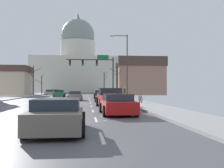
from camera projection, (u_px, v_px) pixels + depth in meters
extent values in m
cube|color=#4F4F55|center=(60.00, 102.00, 32.69)|extent=(14.00, 180.00, 0.06)
cube|color=yellow|center=(59.00, 102.00, 32.68)|extent=(0.10, 176.40, 0.00)
cube|color=yellow|center=(61.00, 102.00, 32.70)|extent=(0.10, 176.40, 0.00)
cube|color=silver|center=(102.00, 138.00, 9.05)|extent=(0.12, 2.20, 0.00)
cube|color=silver|center=(96.00, 119.00, 14.22)|extent=(0.12, 2.20, 0.00)
cube|color=silver|center=(93.00, 111.00, 19.40)|extent=(0.12, 2.20, 0.00)
cube|color=silver|center=(91.00, 106.00, 24.57)|extent=(0.12, 2.20, 0.00)
cube|color=silver|center=(90.00, 103.00, 29.75)|extent=(0.12, 2.20, 0.00)
cube|color=silver|center=(90.00, 101.00, 34.92)|extent=(0.12, 2.20, 0.00)
cube|color=silver|center=(89.00, 99.00, 40.10)|extent=(0.12, 2.20, 0.00)
cube|color=silver|center=(89.00, 98.00, 45.27)|extent=(0.12, 2.20, 0.00)
cube|color=silver|center=(88.00, 97.00, 50.45)|extent=(0.12, 2.20, 0.00)
cube|color=silver|center=(88.00, 96.00, 55.62)|extent=(0.12, 2.20, 0.00)
cube|color=silver|center=(88.00, 95.00, 60.80)|extent=(0.12, 2.20, 0.00)
cube|color=silver|center=(88.00, 95.00, 65.97)|extent=(0.12, 2.20, 0.00)
cube|color=silver|center=(87.00, 94.00, 71.15)|extent=(0.12, 2.20, 0.00)
cube|color=silver|center=(87.00, 94.00, 76.32)|extent=(0.12, 2.20, 0.00)
cube|color=silver|center=(87.00, 93.00, 81.50)|extent=(0.12, 2.20, 0.00)
cube|color=silver|center=(87.00, 93.00, 86.67)|extent=(0.12, 2.20, 0.00)
cube|color=silver|center=(87.00, 93.00, 91.85)|extent=(0.12, 2.20, 0.00)
cube|color=silver|center=(87.00, 93.00, 97.02)|extent=(0.12, 2.20, 0.00)
cube|color=silver|center=(11.00, 107.00, 23.89)|extent=(0.12, 2.20, 0.00)
cube|color=silver|center=(24.00, 103.00, 29.07)|extent=(0.12, 2.20, 0.00)
cube|color=silver|center=(33.00, 101.00, 34.24)|extent=(0.12, 2.20, 0.00)
cube|color=silver|center=(40.00, 99.00, 39.42)|extent=(0.12, 2.20, 0.00)
cube|color=silver|center=(45.00, 98.00, 44.59)|extent=(0.12, 2.20, 0.00)
cube|color=silver|center=(50.00, 97.00, 49.77)|extent=(0.12, 2.20, 0.00)
cube|color=silver|center=(53.00, 96.00, 54.94)|extent=(0.12, 2.20, 0.00)
cube|color=silver|center=(56.00, 95.00, 60.12)|extent=(0.12, 2.20, 0.00)
cube|color=silver|center=(58.00, 95.00, 65.29)|extent=(0.12, 2.20, 0.00)
cube|color=silver|center=(60.00, 94.00, 70.47)|extent=(0.12, 2.20, 0.00)
cube|color=silver|center=(62.00, 94.00, 75.64)|extent=(0.12, 2.20, 0.00)
cube|color=silver|center=(63.00, 93.00, 80.82)|extent=(0.12, 2.20, 0.00)
cube|color=silver|center=(65.00, 93.00, 85.99)|extent=(0.12, 2.20, 0.00)
cube|color=silver|center=(66.00, 93.00, 91.17)|extent=(0.12, 2.20, 0.00)
cube|color=silver|center=(67.00, 93.00, 96.34)|extent=(0.12, 2.20, 0.00)
cube|color=#999999|center=(131.00, 101.00, 33.52)|extent=(3.00, 180.00, 0.14)
cylinder|color=#28282D|center=(113.00, 77.00, 45.98)|extent=(0.22, 0.22, 6.61)
cylinder|color=#28282D|center=(90.00, 60.00, 45.64)|extent=(7.80, 0.16, 0.16)
cube|color=black|center=(97.00, 63.00, 45.75)|extent=(0.32, 0.28, 0.92)
sphere|color=#330504|center=(97.00, 61.00, 45.59)|extent=(0.22, 0.22, 0.22)
sphere|color=#332B05|center=(97.00, 63.00, 45.59)|extent=(0.22, 0.22, 0.22)
sphere|color=#19CC47|center=(97.00, 65.00, 45.58)|extent=(0.22, 0.22, 0.22)
cube|color=black|center=(83.00, 63.00, 45.52)|extent=(0.32, 0.28, 0.92)
sphere|color=#330504|center=(83.00, 61.00, 45.36)|extent=(0.22, 0.22, 0.22)
sphere|color=#332B05|center=(83.00, 63.00, 45.36)|extent=(0.22, 0.22, 0.22)
sphere|color=#19CC47|center=(83.00, 65.00, 45.36)|extent=(0.22, 0.22, 0.22)
cube|color=black|center=(70.00, 63.00, 45.31)|extent=(0.32, 0.28, 0.92)
sphere|color=#330504|center=(70.00, 61.00, 45.16)|extent=(0.22, 0.22, 0.22)
sphere|color=#332B05|center=(70.00, 63.00, 45.15)|extent=(0.22, 0.22, 0.22)
sphere|color=#19CC47|center=(70.00, 64.00, 45.15)|extent=(0.22, 0.22, 0.22)
cube|color=#146033|center=(103.00, 57.00, 45.88)|extent=(1.90, 0.06, 0.70)
cylinder|color=#333338|center=(127.00, 67.00, 34.49)|extent=(0.14, 0.14, 8.21)
cylinder|color=#333338|center=(119.00, 36.00, 34.45)|extent=(1.95, 0.09, 0.09)
cube|color=#B2B2AD|center=(112.00, 36.00, 34.35)|extent=(0.56, 0.24, 0.16)
cube|color=beige|center=(78.00, 75.00, 108.08)|extent=(34.27, 20.39, 13.30)
cylinder|color=beige|center=(78.00, 50.00, 108.22)|extent=(13.66, 13.66, 6.69)
sphere|color=gray|center=(78.00, 36.00, 108.30)|extent=(13.13, 13.13, 13.13)
cone|color=gray|center=(78.00, 16.00, 108.41)|extent=(1.80, 1.80, 2.40)
cube|color=black|center=(100.00, 95.00, 42.67)|extent=(1.98, 4.40, 0.65)
cube|color=#232D38|center=(100.00, 92.00, 42.49)|extent=(1.68, 2.12, 0.46)
cylinder|color=black|center=(94.00, 96.00, 43.96)|extent=(0.24, 0.65, 0.64)
cylinder|color=black|center=(106.00, 96.00, 44.07)|extent=(0.24, 0.65, 0.64)
cylinder|color=black|center=(94.00, 97.00, 41.27)|extent=(0.24, 0.65, 0.64)
cylinder|color=black|center=(107.00, 97.00, 41.39)|extent=(0.24, 0.65, 0.64)
cube|color=#6B6056|center=(75.00, 96.00, 36.57)|extent=(1.83, 4.53, 0.67)
cube|color=#232D38|center=(75.00, 93.00, 36.36)|extent=(1.56, 2.08, 0.38)
cylinder|color=black|center=(69.00, 97.00, 37.84)|extent=(0.24, 0.65, 0.64)
cylinder|color=black|center=(81.00, 97.00, 38.05)|extent=(0.24, 0.65, 0.64)
cylinder|color=black|center=(68.00, 98.00, 35.08)|extent=(0.24, 0.65, 0.64)
cylinder|color=black|center=(82.00, 98.00, 35.30)|extent=(0.24, 0.65, 0.64)
cube|color=#B71414|center=(105.00, 99.00, 29.96)|extent=(1.94, 4.61, 0.57)
cube|color=#232D38|center=(105.00, 95.00, 29.61)|extent=(1.65, 2.02, 0.38)
cylinder|color=black|center=(96.00, 99.00, 31.25)|extent=(0.24, 0.65, 0.64)
cylinder|color=black|center=(111.00, 99.00, 31.47)|extent=(0.24, 0.65, 0.64)
cylinder|color=black|center=(97.00, 101.00, 28.45)|extent=(0.24, 0.65, 0.64)
cylinder|color=black|center=(115.00, 101.00, 28.67)|extent=(0.24, 0.65, 0.64)
cube|color=maroon|center=(111.00, 100.00, 23.09)|extent=(2.19, 5.82, 0.81)
cube|color=#1E2833|center=(110.00, 91.00, 23.89)|extent=(1.91, 2.01, 0.60)
cube|color=maroon|center=(116.00, 95.00, 20.30)|extent=(1.85, 0.16, 0.22)
cylinder|color=black|center=(98.00, 102.00, 24.67)|extent=(0.31, 0.81, 0.80)
cylinder|color=black|center=(120.00, 102.00, 24.92)|extent=(0.31, 0.81, 0.80)
cylinder|color=black|center=(101.00, 104.00, 21.24)|extent=(0.31, 0.81, 0.80)
cylinder|color=black|center=(127.00, 104.00, 21.50)|extent=(0.31, 0.81, 0.80)
cube|color=#B71414|center=(118.00, 106.00, 17.04)|extent=(1.93, 4.60, 0.70)
cube|color=#232D38|center=(118.00, 97.00, 16.89)|extent=(1.66, 2.26, 0.41)
cylinder|color=black|center=(101.00, 108.00, 18.33)|extent=(0.23, 0.64, 0.64)
cylinder|color=black|center=(128.00, 107.00, 18.54)|extent=(0.23, 0.64, 0.64)
cylinder|color=black|center=(105.00, 111.00, 15.52)|extent=(0.23, 0.64, 0.64)
cylinder|color=black|center=(137.00, 111.00, 15.73)|extent=(0.23, 0.64, 0.64)
cube|color=#6B6056|center=(57.00, 118.00, 10.21)|extent=(1.86, 4.24, 0.69)
cube|color=#232D38|center=(57.00, 104.00, 10.10)|extent=(1.63, 2.03, 0.39)
cylinder|color=black|center=(38.00, 120.00, 11.42)|extent=(0.22, 0.64, 0.64)
cylinder|color=black|center=(83.00, 119.00, 11.60)|extent=(0.22, 0.64, 0.64)
cylinder|color=black|center=(24.00, 129.00, 8.81)|extent=(0.22, 0.64, 0.64)
cylinder|color=black|center=(82.00, 128.00, 8.98)|extent=(0.22, 0.64, 0.64)
cube|color=#1E7247|center=(59.00, 94.00, 50.91)|extent=(1.84, 4.43, 0.65)
cube|color=#232D38|center=(59.00, 91.00, 51.10)|extent=(1.61, 1.92, 0.47)
cylinder|color=black|center=(64.00, 95.00, 49.63)|extent=(0.22, 0.64, 0.64)
cylinder|color=black|center=(53.00, 95.00, 49.46)|extent=(0.22, 0.64, 0.64)
cylinder|color=black|center=(65.00, 95.00, 52.36)|extent=(0.22, 0.64, 0.64)
cylinder|color=black|center=(55.00, 95.00, 52.19)|extent=(0.22, 0.64, 0.64)
cube|color=#9EA3A8|center=(50.00, 93.00, 64.41)|extent=(1.88, 4.50, 0.60)
cube|color=#232D38|center=(50.00, 91.00, 64.56)|extent=(1.64, 2.19, 0.48)
cylinder|color=black|center=(53.00, 94.00, 63.12)|extent=(0.22, 0.64, 0.64)
cylinder|color=black|center=(45.00, 94.00, 62.93)|extent=(0.22, 0.64, 0.64)
cylinder|color=black|center=(54.00, 93.00, 65.89)|extent=(0.22, 0.64, 0.64)
cylinder|color=black|center=(46.00, 93.00, 65.70)|extent=(0.22, 0.64, 0.64)
cube|color=black|center=(56.00, 92.00, 76.49)|extent=(1.78, 4.61, 0.58)
cube|color=#232D38|center=(56.00, 90.00, 76.84)|extent=(1.53, 1.95, 0.47)
cylinder|color=black|center=(58.00, 93.00, 75.15)|extent=(0.23, 0.64, 0.64)
cylinder|color=black|center=(52.00, 93.00, 75.01)|extent=(0.23, 0.64, 0.64)
cylinder|color=black|center=(59.00, 93.00, 77.98)|extent=(0.23, 0.64, 0.64)
cylinder|color=black|center=(53.00, 93.00, 77.84)|extent=(0.23, 0.64, 0.64)
cube|color=#B2A38E|center=(2.00, 84.00, 61.58)|extent=(12.04, 9.36, 5.09)
cube|color=#47332D|center=(2.00, 69.00, 61.62)|extent=(12.52, 9.73, 1.38)
cube|color=#8C6656|center=(140.00, 81.00, 64.23)|extent=(10.69, 7.24, 6.59)
cube|color=#47332D|center=(140.00, 62.00, 64.30)|extent=(11.12, 7.53, 2.14)
cylinder|color=brown|center=(104.00, 82.00, 83.78)|extent=(0.29, 0.29, 6.33)
cylinder|color=brown|center=(104.00, 74.00, 83.27)|extent=(0.12, 1.15, 0.70)
cylinder|color=brown|center=(106.00, 73.00, 83.65)|extent=(1.04, 0.54, 0.82)
cylinder|color=brown|center=(106.00, 79.00, 83.57)|extent=(0.94, 0.66, 1.27)
cylinder|color=brown|center=(105.00, 75.00, 83.94)|extent=(0.73, 0.31, 0.95)
cylinder|color=brown|center=(105.00, 76.00, 84.24)|extent=(0.95, 0.90, 1.00)
cylinder|color=brown|center=(104.00, 78.00, 83.45)|extent=(0.10, 0.77, 1.14)
cylinder|color=brown|center=(33.00, 80.00, 61.99)|extent=(0.27, 0.27, 6.49)
cylinder|color=brown|center=(31.00, 67.00, 61.80)|extent=(1.10, 0.49, 0.98)
cylinder|color=brown|center=(31.00, 71.00, 61.98)|extent=(1.18, 0.09, 1.39)
cylinder|color=brown|center=(34.00, 73.00, 62.51)|extent=(0.11, 1.04, 0.98)
cylinder|color=brown|center=(32.00, 75.00, 62.38)|extent=(0.94, 0.94, 1.39)
cylinder|color=brown|center=(32.00, 76.00, 61.63)|extent=(0.72, 0.78, 0.89)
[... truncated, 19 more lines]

